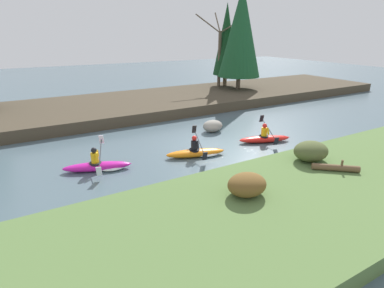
# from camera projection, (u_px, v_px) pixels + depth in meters

# --- Properties ---
(ground_plane) EXTENTS (90.00, 90.00, 0.00)m
(ground_plane) POSITION_uv_depth(u_px,v_px,m) (207.00, 147.00, 14.81)
(ground_plane) COLOR #4C606B
(riverbank_near) EXTENTS (44.00, 5.85, 0.54)m
(riverbank_near) POSITION_uv_depth(u_px,v_px,m) (308.00, 199.00, 9.69)
(riverbank_near) COLOR #56753D
(riverbank_near) RESTS_ON ground
(riverbank_far) EXTENTS (44.00, 8.12, 0.69)m
(riverbank_far) POSITION_uv_depth(u_px,v_px,m) (141.00, 104.00, 22.26)
(riverbank_far) COLOR #473D2D
(riverbank_far) RESTS_ON ground
(conifer_tree_left) EXTENTS (2.24, 2.24, 7.11)m
(conifer_tree_left) POSITION_uv_depth(u_px,v_px,m) (226.00, 40.00, 26.59)
(conifer_tree_left) COLOR #7A664C
(conifer_tree_left) RESTS_ON riverbank_far
(conifer_tree_mid_left) EXTENTS (3.58, 3.58, 8.35)m
(conifer_tree_mid_left) POSITION_uv_depth(u_px,v_px,m) (241.00, 32.00, 24.79)
(conifer_tree_mid_left) COLOR brown
(conifer_tree_mid_left) RESTS_ON riverbank_far
(bare_tree_mid_upstream) EXTENTS (3.51, 3.47, 6.36)m
(bare_tree_mid_upstream) POSITION_uv_depth(u_px,v_px,m) (219.00, 52.00, 26.60)
(bare_tree_mid_upstream) COLOR brown
(bare_tree_mid_upstream) RESTS_ON riverbank_far
(shrub_clump_nearest) EXTENTS (1.28, 1.07, 0.69)m
(shrub_clump_nearest) POSITION_uv_depth(u_px,v_px,m) (247.00, 185.00, 9.30)
(shrub_clump_nearest) COLOR brown
(shrub_clump_nearest) RESTS_ON riverbank_near
(shrub_clump_second) EXTENTS (1.43, 1.19, 0.77)m
(shrub_clump_second) POSITION_uv_depth(u_px,v_px,m) (311.00, 151.00, 11.82)
(shrub_clump_second) COLOR #4C562D
(shrub_clump_second) RESTS_ON riverbank_near
(kayaker_lead) EXTENTS (2.75, 2.02, 1.20)m
(kayaker_lead) POSITION_uv_depth(u_px,v_px,m) (265.00, 138.00, 15.43)
(kayaker_lead) COLOR red
(kayaker_lead) RESTS_ON ground
(kayaker_middle) EXTENTS (2.77, 2.04, 1.20)m
(kayaker_middle) POSITION_uv_depth(u_px,v_px,m) (198.00, 152.00, 13.67)
(kayaker_middle) COLOR orange
(kayaker_middle) RESTS_ON ground
(kayaker_trailing) EXTENTS (2.75, 2.02, 1.20)m
(kayaker_trailing) POSITION_uv_depth(u_px,v_px,m) (100.00, 166.00, 12.27)
(kayaker_trailing) COLOR #C61999
(kayaker_trailing) RESTS_ON ground
(boulder_midstream) EXTENTS (1.18, 0.92, 0.67)m
(boulder_midstream) POSITION_uv_depth(u_px,v_px,m) (213.00, 126.00, 17.04)
(boulder_midstream) COLOR gray
(boulder_midstream) RESTS_ON ground
(driftwood_log) EXTENTS (1.42, 1.23, 0.44)m
(driftwood_log) POSITION_uv_depth(u_px,v_px,m) (336.00, 168.00, 10.99)
(driftwood_log) COLOR brown
(driftwood_log) RESTS_ON riverbank_near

